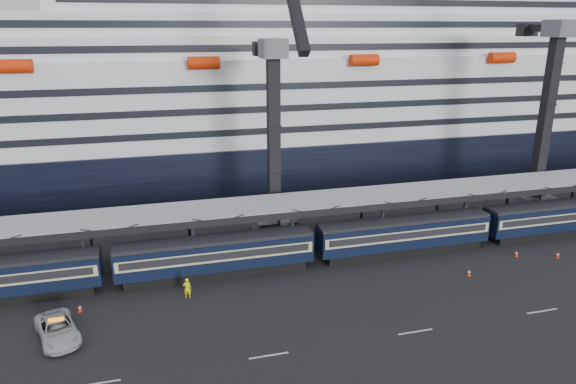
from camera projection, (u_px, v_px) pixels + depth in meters
name	position (u px, v px, depth m)	size (l,w,h in m)	color
ground	(529.00, 286.00, 48.04)	(260.00, 260.00, 0.00)	black
train	(432.00, 231.00, 55.40)	(133.05, 3.00, 4.05)	black
canopy	(452.00, 189.00, 59.29)	(130.00, 6.25, 5.53)	#9EA1A7
cruise_ship	(346.00, 94.00, 86.24)	(214.09, 28.84, 34.00)	black
crane_dark_near	(275.00, 134.00, 56.52)	(4.50, 17.75, 35.08)	#494B50
crane_dark_mid	(550.00, 110.00, 63.79)	(4.50, 18.24, 39.64)	#494B50
pickup_truck	(58.00, 330.00, 39.78)	(2.67, 5.80, 1.61)	#B0B2B7
worker	(187.00, 288.00, 45.77)	(0.70, 0.46, 1.93)	#F2EF0C
traffic_cone_b	(80.00, 308.00, 43.72)	(0.35, 0.35, 0.71)	red
traffic_cone_c	(469.00, 272.00, 50.00)	(0.38, 0.38, 0.76)	red
traffic_cone_d	(558.00, 255.00, 53.92)	(0.36, 0.36, 0.71)	red
traffic_cone_e	(516.00, 253.00, 54.21)	(0.38, 0.38, 0.75)	red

